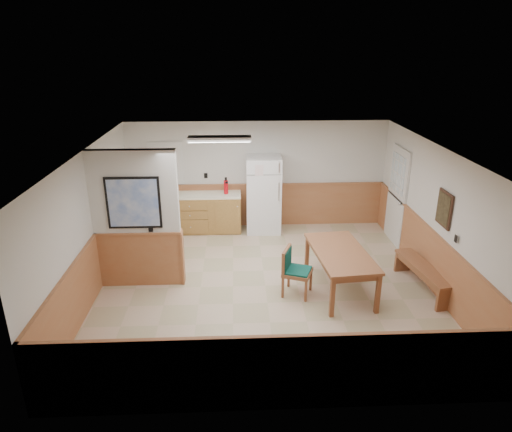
{
  "coord_description": "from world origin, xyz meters",
  "views": [
    {
      "loc": [
        -0.51,
        -7.29,
        4.16
      ],
      "look_at": [
        -0.15,
        0.4,
        1.21
      ],
      "focal_mm": 32.0,
      "sensor_mm": 36.0,
      "label": 1
    }
  ],
  "objects_px": {
    "refrigerator": "(264,194)",
    "soap_bottle": "(166,189)",
    "dining_table": "(340,256)",
    "fire_extinguisher": "(226,187)",
    "dining_bench": "(424,272)",
    "dining_chair": "(292,268)"
  },
  "relations": [
    {
      "from": "dining_table",
      "to": "refrigerator",
      "type": "bearing_deg",
      "value": 107.1
    },
    {
      "from": "fire_extinguisher",
      "to": "soap_bottle",
      "type": "height_order",
      "value": "fire_extinguisher"
    },
    {
      "from": "dining_bench",
      "to": "soap_bottle",
      "type": "distance_m",
      "value": 5.76
    },
    {
      "from": "dining_chair",
      "to": "fire_extinguisher",
      "type": "xyz_separation_m",
      "value": [
        -1.18,
        2.95,
        0.58
      ]
    },
    {
      "from": "refrigerator",
      "to": "dining_bench",
      "type": "height_order",
      "value": "refrigerator"
    },
    {
      "from": "dining_bench",
      "to": "fire_extinguisher",
      "type": "height_order",
      "value": "fire_extinguisher"
    },
    {
      "from": "dining_table",
      "to": "dining_chair",
      "type": "relative_size",
      "value": 2.16
    },
    {
      "from": "dining_chair",
      "to": "soap_bottle",
      "type": "relative_size",
      "value": 3.91
    },
    {
      "from": "refrigerator",
      "to": "soap_bottle",
      "type": "xyz_separation_m",
      "value": [
        -2.23,
        0.09,
        0.12
      ]
    },
    {
      "from": "refrigerator",
      "to": "dining_bench",
      "type": "xyz_separation_m",
      "value": [
        2.67,
        -2.87,
        -0.54
      ]
    },
    {
      "from": "dining_bench",
      "to": "soap_bottle",
      "type": "relative_size",
      "value": 7.21
    },
    {
      "from": "dining_table",
      "to": "fire_extinguisher",
      "type": "distance_m",
      "value": 3.54
    },
    {
      "from": "dining_chair",
      "to": "soap_bottle",
      "type": "distance_m",
      "value": 3.96
    },
    {
      "from": "refrigerator",
      "to": "soap_bottle",
      "type": "distance_m",
      "value": 2.23
    },
    {
      "from": "refrigerator",
      "to": "fire_extinguisher",
      "type": "height_order",
      "value": "refrigerator"
    },
    {
      "from": "refrigerator",
      "to": "dining_chair",
      "type": "relative_size",
      "value": 2.08
    },
    {
      "from": "dining_chair",
      "to": "fire_extinguisher",
      "type": "distance_m",
      "value": 3.23
    },
    {
      "from": "refrigerator",
      "to": "dining_bench",
      "type": "distance_m",
      "value": 3.96
    },
    {
      "from": "dining_table",
      "to": "fire_extinguisher",
      "type": "bearing_deg",
      "value": 119.86
    },
    {
      "from": "dining_table",
      "to": "dining_bench",
      "type": "height_order",
      "value": "dining_table"
    },
    {
      "from": "refrigerator",
      "to": "soap_bottle",
      "type": "relative_size",
      "value": 8.12
    },
    {
      "from": "dining_table",
      "to": "soap_bottle",
      "type": "bearing_deg",
      "value": 133.98
    }
  ]
}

